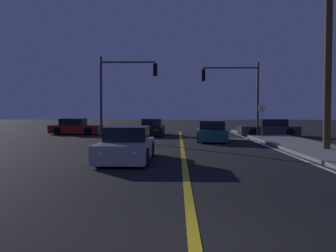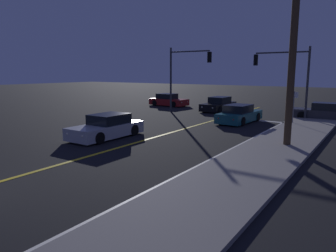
% 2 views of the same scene
% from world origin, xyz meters
% --- Properties ---
extents(ground_plane, '(160.00, 160.00, 0.00)m').
position_xyz_m(ground_plane, '(0.00, 0.00, 0.00)').
color(ground_plane, black).
extents(sidewalk_right, '(3.20, 39.59, 0.15)m').
position_xyz_m(sidewalk_right, '(6.63, 11.00, 0.07)').
color(sidewalk_right, gray).
rests_on(sidewalk_right, ground).
extents(lane_line_center, '(0.20, 37.39, 0.01)m').
position_xyz_m(lane_line_center, '(0.00, 11.00, 0.01)').
color(lane_line_center, gold).
rests_on(lane_line_center, ground).
extents(lane_line_edge_right, '(0.16, 37.39, 0.01)m').
position_xyz_m(lane_line_edge_right, '(4.78, 11.00, 0.01)').
color(lane_line_edge_right, silver).
rests_on(lane_line_edge_right, ground).
extents(stop_bar, '(5.03, 0.50, 0.01)m').
position_xyz_m(stop_bar, '(2.52, 20.49, 0.01)').
color(stop_bar, silver).
rests_on(stop_bar, ground).
extents(car_mid_block_charcoal, '(4.69, 1.97, 1.34)m').
position_xyz_m(car_mid_block_charcoal, '(7.00, 23.90, 0.58)').
color(car_mid_block_charcoal, '#2D2D33').
rests_on(car_mid_block_charcoal, ground).
extents(car_far_approaching_silver, '(2.00, 4.58, 1.34)m').
position_xyz_m(car_far_approaching_silver, '(-2.28, 9.34, 0.58)').
color(car_far_approaching_silver, '#B2B5BA').
rests_on(car_far_approaching_silver, ground).
extents(car_following_oncoming_black, '(1.95, 4.60, 1.34)m').
position_xyz_m(car_following_oncoming_black, '(-2.34, 24.50, 0.58)').
color(car_following_oncoming_black, black).
rests_on(car_following_oncoming_black, ground).
extents(car_lead_oncoming_red, '(4.33, 2.12, 1.34)m').
position_xyz_m(car_lead_oncoming_red, '(-8.94, 25.61, 0.58)').
color(car_lead_oncoming_red, maroon).
rests_on(car_lead_oncoming_red, ground).
extents(car_distant_tail_teal, '(2.07, 4.68, 1.34)m').
position_xyz_m(car_distant_tail_teal, '(1.97, 18.84, 0.58)').
color(car_distant_tail_teal, '#195960').
rests_on(car_distant_tail_teal, ground).
extents(traffic_signal_near_right, '(4.36, 0.28, 5.64)m').
position_xyz_m(traffic_signal_near_right, '(4.25, 22.79, 3.80)').
color(traffic_signal_near_right, '#38383D').
rests_on(traffic_signal_near_right, ground).
extents(traffic_signal_far_left, '(4.19, 0.28, 5.91)m').
position_xyz_m(traffic_signal_far_left, '(-4.35, 21.39, 3.96)').
color(traffic_signal_far_left, '#38383D').
rests_on(traffic_signal_far_left, ground).
extents(utility_pole_right, '(1.44, 0.35, 9.89)m').
position_xyz_m(utility_pole_right, '(6.93, 12.62, 5.07)').
color(utility_pole_right, '#4C3823').
rests_on(utility_pole_right, ground).
extents(street_sign_corner, '(0.56, 0.10, 2.38)m').
position_xyz_m(street_sign_corner, '(5.53, 19.99, 1.61)').
color(street_sign_corner, slate).
rests_on(street_sign_corner, ground).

